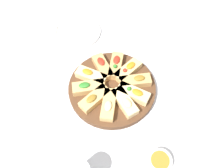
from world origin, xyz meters
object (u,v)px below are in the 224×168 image
Objects in this scene: serving_board at (112,88)px; plate_right at (212,107)px; napkin_stack at (33,143)px; plate_left at (77,31)px; dipping_bowl at (159,161)px.

serving_board reaches higher than plate_right.
napkin_stack is at bearing -96.25° from serving_board.
serving_board is 0.32m from napkin_stack.
plate_left and plate_right have the same top height.
plate_left is 0.63m from dipping_bowl.
serving_board is at bearing 83.75° from napkin_stack.
serving_board is at bearing -17.82° from plate_left.
plate_left is 1.55× the size of napkin_stack.
serving_board is 2.39× the size of napkin_stack.
serving_board reaches higher than napkin_stack.
serving_board is 4.38× the size of dipping_bowl.
plate_right is 0.27m from dipping_bowl.
plate_left is at bearing 162.82° from dipping_bowl.
serving_board reaches higher than plate_left.
dipping_bowl is at bearing -16.47° from serving_board.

